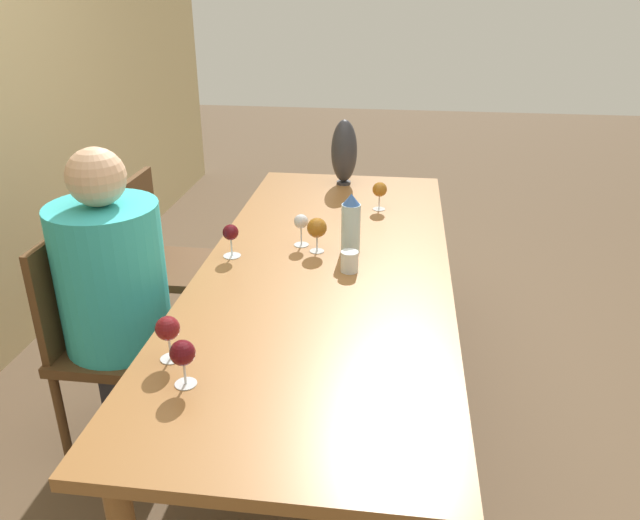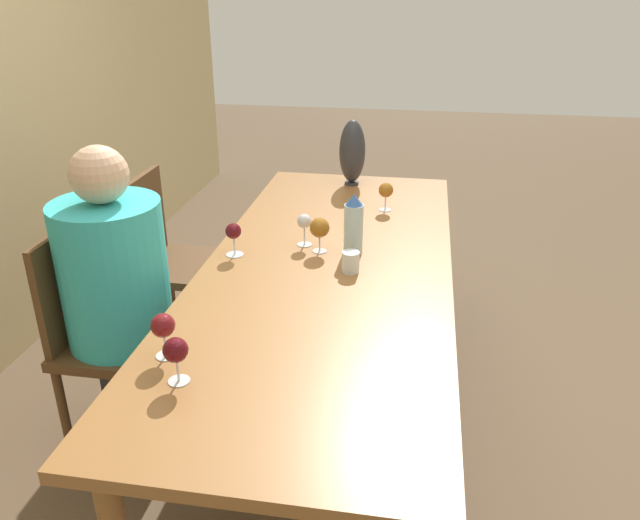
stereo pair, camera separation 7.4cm
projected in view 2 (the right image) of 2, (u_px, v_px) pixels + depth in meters
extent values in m
plane|color=brown|center=(326.00, 414.00, 2.77)|extent=(14.00, 14.00, 0.00)
cube|color=#936033|center=(327.00, 270.00, 2.47)|extent=(2.45, 0.97, 0.04)
cylinder|color=#936033|center=(424.00, 249.00, 3.58)|extent=(0.07, 0.07, 0.69)
cylinder|color=#936033|center=(292.00, 240.00, 3.69)|extent=(0.07, 0.07, 0.69)
cylinder|color=#ADCCD6|center=(353.00, 229.00, 2.54)|extent=(0.08, 0.08, 0.21)
cone|color=#33599E|center=(354.00, 200.00, 2.48)|extent=(0.07, 0.07, 0.05)
cylinder|color=silver|center=(351.00, 262.00, 2.39)|extent=(0.07, 0.07, 0.08)
cylinder|color=#2D2D33|center=(352.00, 183.00, 3.42)|extent=(0.08, 0.08, 0.01)
ellipsoid|color=#2D2D33|center=(352.00, 151.00, 3.34)|extent=(0.14, 0.14, 0.34)
cylinder|color=silver|center=(167.00, 355.00, 1.87)|extent=(0.06, 0.06, 0.00)
cylinder|color=silver|center=(165.00, 345.00, 1.86)|extent=(0.01, 0.01, 0.07)
sphere|color=maroon|center=(163.00, 325.00, 1.83)|extent=(0.07, 0.07, 0.07)
cylinder|color=silver|center=(305.00, 244.00, 2.65)|extent=(0.06, 0.06, 0.00)
cylinder|color=silver|center=(304.00, 236.00, 2.63)|extent=(0.01, 0.01, 0.08)
sphere|color=silver|center=(304.00, 221.00, 2.60)|extent=(0.06, 0.06, 0.06)
cylinder|color=silver|center=(235.00, 254.00, 2.55)|extent=(0.07, 0.07, 0.00)
cylinder|color=silver|center=(234.00, 246.00, 2.54)|extent=(0.01, 0.01, 0.07)
sphere|color=#510C14|center=(233.00, 231.00, 2.51)|extent=(0.06, 0.06, 0.06)
cylinder|color=silver|center=(320.00, 251.00, 2.59)|extent=(0.06, 0.06, 0.00)
cylinder|color=silver|center=(320.00, 243.00, 2.57)|extent=(0.01, 0.01, 0.07)
sphere|color=#995B19|center=(320.00, 228.00, 2.54)|extent=(0.08, 0.08, 0.08)
cylinder|color=silver|center=(179.00, 381.00, 1.76)|extent=(0.06, 0.06, 0.00)
cylinder|color=silver|center=(178.00, 370.00, 1.74)|extent=(0.01, 0.01, 0.07)
sphere|color=#510C14|center=(176.00, 350.00, 1.71)|extent=(0.07, 0.07, 0.07)
cylinder|color=silver|center=(385.00, 210.00, 3.04)|extent=(0.06, 0.06, 0.00)
cylinder|color=silver|center=(385.00, 203.00, 3.03)|extent=(0.01, 0.01, 0.07)
sphere|color=#995B19|center=(386.00, 190.00, 3.00)|extent=(0.07, 0.07, 0.07)
cube|color=brown|center=(124.00, 342.00, 2.46)|extent=(0.44, 0.44, 0.04)
cube|color=brown|center=(67.00, 284.00, 2.39)|extent=(0.40, 0.03, 0.44)
cylinder|color=brown|center=(157.00, 427.00, 2.35)|extent=(0.04, 0.04, 0.44)
cylinder|color=brown|center=(192.00, 370.00, 2.70)|extent=(0.04, 0.04, 0.44)
cylinder|color=brown|center=(64.00, 416.00, 2.41)|extent=(0.04, 0.04, 0.44)
cylinder|color=brown|center=(110.00, 362.00, 2.75)|extent=(0.04, 0.04, 0.44)
cube|color=brown|center=(188.00, 267.00, 3.09)|extent=(0.44, 0.44, 0.04)
cube|color=brown|center=(145.00, 220.00, 3.02)|extent=(0.40, 0.03, 0.44)
cylinder|color=brown|center=(216.00, 331.00, 2.99)|extent=(0.04, 0.04, 0.44)
cylinder|color=brown|center=(239.00, 295.00, 3.33)|extent=(0.04, 0.04, 0.44)
cylinder|color=brown|center=(142.00, 324.00, 3.05)|extent=(0.04, 0.04, 0.44)
cylinder|color=brown|center=(171.00, 289.00, 3.39)|extent=(0.04, 0.04, 0.44)
cube|color=#2D2D38|center=(147.00, 389.00, 2.54)|extent=(0.30, 0.22, 0.48)
cylinder|color=#33B7BC|center=(114.00, 274.00, 2.33)|extent=(0.40, 0.40, 0.56)
sphere|color=#D6A884|center=(99.00, 175.00, 2.17)|extent=(0.21, 0.21, 0.21)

